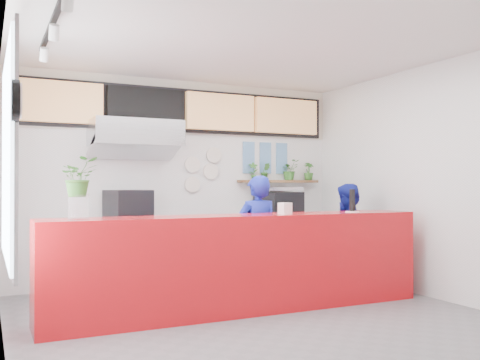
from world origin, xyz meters
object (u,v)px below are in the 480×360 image
object	(u,v)px
panini_oven	(128,207)
staff_right	(347,236)
staff_center	(257,237)
pepper_mill	(352,200)
service_counter	(243,263)
espresso_machine	(279,206)

from	to	relation	value
panini_oven	staff_right	world-z (taller)	staff_right
staff_center	panini_oven	bearing A→B (deg)	-43.87
staff_right	pepper_mill	bearing A→B (deg)	30.38
service_counter	espresso_machine	xyz separation A→B (m)	(1.49, 1.80, 0.56)
pepper_mill	staff_center	bearing A→B (deg)	150.40
service_counter	pepper_mill	world-z (taller)	pepper_mill
espresso_machine	pepper_mill	bearing A→B (deg)	-106.51
service_counter	pepper_mill	size ratio (longest dim) A/B	16.48
espresso_machine	staff_center	distance (m)	1.70
staff_right	pepper_mill	world-z (taller)	staff_right
espresso_machine	service_counter	bearing A→B (deg)	-145.43
espresso_machine	pepper_mill	distance (m)	1.88
staff_center	pepper_mill	world-z (taller)	staff_center
staff_right	pepper_mill	xyz separation A→B (m)	(-0.41, -0.65, 0.52)
panini_oven	espresso_machine	size ratio (longest dim) A/B	0.79
espresso_machine	staff_right	bearing A→B (deg)	-88.41
pepper_mill	espresso_machine	bearing A→B (deg)	89.37
staff_right	panini_oven	bearing A→B (deg)	-51.67
service_counter	espresso_machine	size ratio (longest dim) A/B	6.73
staff_center	staff_right	bearing A→B (deg)	-176.79
panini_oven	pepper_mill	world-z (taller)	pepper_mill
panini_oven	staff_right	xyz separation A→B (m)	(2.76, -1.23, -0.41)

